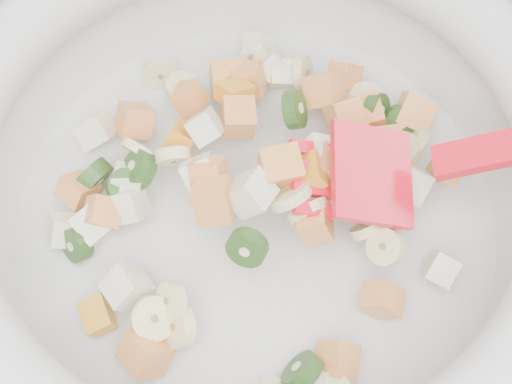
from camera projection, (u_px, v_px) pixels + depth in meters
counter at (353, 344)px, 0.96m from camera, size 2.00×0.60×0.90m
mixing_bowl at (257, 181)px, 0.48m from camera, size 0.46×0.40×0.16m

